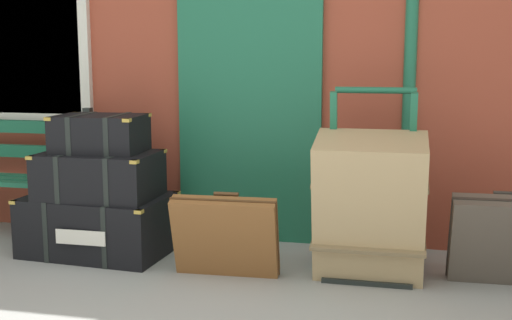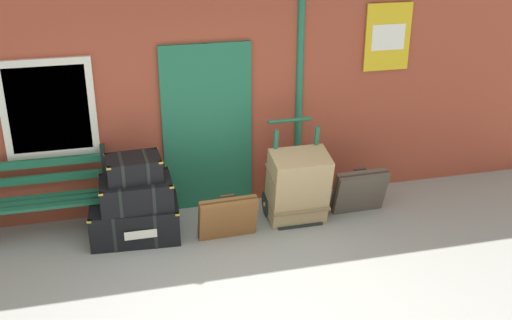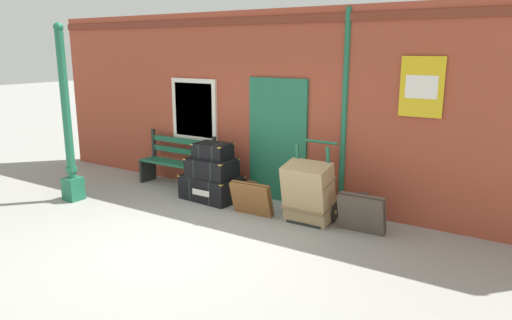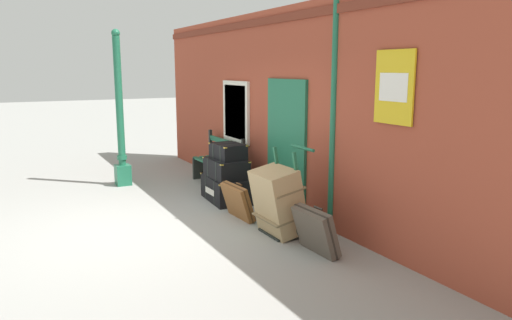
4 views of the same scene
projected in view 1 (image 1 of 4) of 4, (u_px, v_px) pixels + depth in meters
brick_facade at (234, 31)px, 4.98m from camera, size 10.40×0.35×3.20m
steamer_trunk_base at (99, 224)px, 4.65m from camera, size 1.05×0.72×0.43m
steamer_trunk_middle at (100, 175)px, 4.55m from camera, size 0.81×0.56×0.33m
steamer_trunk_top at (100, 133)px, 4.55m from camera, size 0.63×0.48×0.27m
porters_trolley at (370, 230)px, 4.27m from camera, size 0.71×0.56×1.21m
large_brown_trunk at (370, 206)px, 4.07m from camera, size 0.70×0.61×0.95m
suitcase_charcoal at (225, 236)px, 4.12m from camera, size 0.69×0.29×0.55m
suitcase_tan at (505, 240)px, 3.96m from camera, size 0.67×0.33×0.59m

